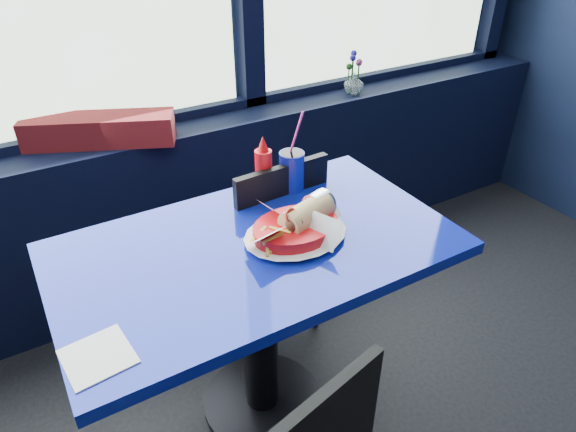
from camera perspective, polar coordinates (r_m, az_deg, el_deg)
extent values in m
cube|color=black|center=(2.38, -19.55, -1.34)|extent=(5.00, 0.26, 0.80)
cube|color=black|center=(2.27, -21.93, 8.29)|extent=(4.80, 0.08, 0.06)
cylinder|color=black|center=(2.07, -2.83, -19.78)|extent=(0.44, 0.44, 0.03)
cylinder|color=black|center=(1.83, -3.11, -13.55)|extent=(0.12, 0.12, 0.68)
cube|color=navy|center=(1.57, -3.53, -3.64)|extent=(1.20, 0.70, 0.04)
cube|color=black|center=(2.12, -2.88, -3.14)|extent=(0.41, 0.41, 0.04)
cube|color=black|center=(1.86, -0.62, -0.30)|extent=(0.37, 0.05, 0.43)
cylinder|color=black|center=(2.44, -1.38, -4.12)|extent=(0.02, 0.02, 0.40)
cylinder|color=black|center=(2.22, 3.24, -8.42)|extent=(0.02, 0.02, 0.40)
cylinder|color=black|center=(2.32, -8.43, -6.79)|extent=(0.02, 0.02, 0.40)
cylinder|color=black|center=(2.09, -4.33, -11.70)|extent=(0.02, 0.02, 0.40)
cube|color=maroon|center=(2.17, -20.21, 8.98)|extent=(0.58, 0.37, 0.12)
imported|color=silver|center=(2.62, 7.32, 14.41)|extent=(0.10, 0.11, 0.10)
cylinder|color=#1E5919|center=(2.60, 7.08, 15.02)|extent=(0.01, 0.01, 0.16)
sphere|color=#281FB7|center=(2.57, 7.23, 17.03)|extent=(0.03, 0.03, 0.03)
cylinder|color=#1E5919|center=(2.61, 7.79, 14.82)|extent=(0.01, 0.01, 0.14)
sphere|color=#E0429E|center=(2.59, 7.93, 16.59)|extent=(0.03, 0.03, 0.03)
cylinder|color=#1E5919|center=(2.62, 7.17, 15.32)|extent=(0.01, 0.01, 0.18)
sphere|color=#281FB7|center=(2.59, 7.33, 17.50)|extent=(0.03, 0.03, 0.03)
cylinder|color=#1E5919|center=(2.61, 6.71, 14.60)|extent=(0.01, 0.01, 0.12)
sphere|color=#1E5919|center=(2.59, 6.82, 16.15)|extent=(0.03, 0.03, 0.03)
cylinder|color=#1E5919|center=(2.63, 7.75, 14.83)|extent=(0.01, 0.01, 0.13)
sphere|color=#1E5919|center=(2.61, 7.89, 16.48)|extent=(0.03, 0.03, 0.03)
cylinder|color=red|center=(1.56, 0.83, -1.65)|extent=(0.31, 0.31, 0.05)
cylinder|color=white|center=(1.57, 0.83, -2.00)|extent=(0.30, 0.30, 0.00)
cylinder|color=silver|center=(1.62, 3.46, 1.18)|extent=(0.09, 0.11, 0.09)
sphere|color=#53291C|center=(1.52, 0.84, -0.83)|extent=(0.06, 0.06, 0.06)
cylinder|color=red|center=(1.51, 0.34, -0.02)|extent=(0.06, 0.06, 0.01)
cylinder|color=red|center=(1.77, -2.71, 4.79)|extent=(0.06, 0.06, 0.17)
cone|color=red|center=(1.72, -2.81, 8.05)|extent=(0.04, 0.04, 0.05)
cylinder|color=#0D1695|center=(1.80, 0.41, 5.02)|extent=(0.09, 0.09, 0.14)
cylinder|color=black|center=(1.77, 0.42, 6.95)|extent=(0.08, 0.08, 0.01)
cylinder|color=#FC3599|center=(1.75, 0.82, 8.82)|extent=(0.03, 0.07, 0.19)
cube|color=white|center=(1.29, -20.38, -14.42)|extent=(0.16, 0.16, 0.00)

